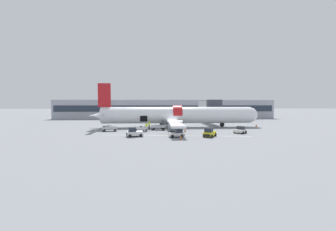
{
  "coord_description": "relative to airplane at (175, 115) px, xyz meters",
  "views": [
    {
      "loc": [
        -4.12,
        -48.63,
        5.66
      ],
      "look_at": [
        -1.27,
        -0.82,
        3.14
      ],
      "focal_mm": 22.0,
      "sensor_mm": 36.0,
      "label": 1
    }
  ],
  "objects": [
    {
      "name": "safety_cone_nose",
      "position": [
        20.82,
        -0.27,
        -2.6
      ],
      "size": [
        0.55,
        0.55,
        0.78
      ],
      "color": "black",
      "rests_on": "ground_plane"
    },
    {
      "name": "baggage_tug_lead",
      "position": [
        4.63,
        -15.51,
        -2.28
      ],
      "size": [
        2.88,
        3.38,
        1.6
      ],
      "color": "yellow",
      "rests_on": "ground_plane"
    },
    {
      "name": "baggage_tug_mid",
      "position": [
        11.88,
        -11.59,
        -2.37
      ],
      "size": [
        2.75,
        2.76,
        1.38
      ],
      "color": "silver",
      "rests_on": "ground_plane"
    },
    {
      "name": "baggage_cart_empty",
      "position": [
        -14.73,
        -6.81,
        -2.44
      ],
      "size": [
        4.12,
        2.29,
        1.13
      ],
      "color": "#B7BABF",
      "rests_on": "ground_plane"
    },
    {
      "name": "safety_cone_wingtip",
      "position": [
        1.27,
        -8.67,
        -2.63
      ],
      "size": [
        0.47,
        0.47,
        0.71
      ],
      "color": "black",
      "rests_on": "ground_plane"
    },
    {
      "name": "baggage_cart_queued",
      "position": [
        -8.2,
        -7.47,
        -2.42
      ],
      "size": [
        4.22,
        2.56,
        1.09
      ],
      "color": "silver",
      "rests_on": "ground_plane"
    },
    {
      "name": "airplane",
      "position": [
        0.0,
        0.0,
        0.0
      ],
      "size": [
        41.53,
        35.5,
        10.87
      ],
      "color": "white",
      "rests_on": "ground_plane"
    },
    {
      "name": "baggage_tug_rear",
      "position": [
        -1.2,
        -15.73,
        -2.36
      ],
      "size": [
        2.81,
        2.12,
        1.41
      ],
      "color": "white",
      "rests_on": "ground_plane"
    },
    {
      "name": "ground_crew_helper",
      "position": [
        -6.98,
        -4.78,
        -2.14
      ],
      "size": [
        0.55,
        0.42,
        1.57
      ],
      "color": "#2D2D33",
      "rests_on": "ground_plane"
    },
    {
      "name": "jet_bridge_stub",
      "position": [
        10.7,
        8.05,
        2.21
      ],
      "size": [
        3.87,
        14.11,
        6.99
      ],
      "color": "#4C4C51",
      "rests_on": "ground_plane"
    },
    {
      "name": "ground_crew_marshal",
      "position": [
        0.19,
        -2.46,
        -2.0
      ],
      "size": [
        0.59,
        0.59,
        1.83
      ],
      "color": "black",
      "rests_on": "ground_plane"
    },
    {
      "name": "baggage_tug_spare",
      "position": [
        -8.72,
        -14.58,
        -2.25
      ],
      "size": [
        3.16,
        2.53,
        1.66
      ],
      "color": "white",
      "rests_on": "ground_plane"
    },
    {
      "name": "safety_cone_engine_left",
      "position": [
        -0.72,
        -17.67,
        -2.7
      ],
      "size": [
        0.55,
        0.55,
        0.58
      ],
      "color": "black",
      "rests_on": "ground_plane"
    },
    {
      "name": "ground_plane",
      "position": [
        -0.75,
        -2.58,
        -2.97
      ],
      "size": [
        500.0,
        500.0,
        0.0
      ],
      "primitive_type": "plane",
      "color": "gray"
    },
    {
      "name": "ground_crew_loader_a",
      "position": [
        -1.54,
        -3.21,
        -2.13
      ],
      "size": [
        0.46,
        0.55,
        1.58
      ],
      "color": "#2D2D33",
      "rests_on": "ground_plane"
    },
    {
      "name": "ground_crew_supervisor",
      "position": [
        0.2,
        -4.75,
        -2.08
      ],
      "size": [
        0.44,
        0.59,
        1.69
      ],
      "color": "#2D2D33",
      "rests_on": "ground_plane"
    },
    {
      "name": "apron_marking_line",
      "position": [
        -1.49,
        -14.0,
        -2.96
      ],
      "size": [
        27.29,
        3.88,
        0.01
      ],
      "color": "silver",
      "rests_on": "ground_plane"
    },
    {
      "name": "terminal_strip",
      "position": [
        -0.75,
        34.8,
        0.82
      ],
      "size": [
        88.77,
        8.76,
        7.56
      ],
      "color": "#9EA3AD",
      "rests_on": "ground_plane"
    },
    {
      "name": "baggage_cart_loading",
      "position": [
        -4.2,
        -5.4,
        -2.37
      ],
      "size": [
        4.23,
        2.13,
        1.23
      ],
      "color": "#B7BABF",
      "rests_on": "ground_plane"
    },
    {
      "name": "ground_crew_loader_b",
      "position": [
        -1.47,
        -6.61,
        -1.99
      ],
      "size": [
        0.59,
        0.6,
        1.86
      ],
      "color": "#1E2338",
      "rests_on": "ground_plane"
    },
    {
      "name": "ground_crew_driver",
      "position": [
        -6.4,
        -3.73,
        -1.99
      ],
      "size": [
        0.47,
        0.65,
        1.86
      ],
      "color": "#2D2D33",
      "rests_on": "ground_plane"
    }
  ]
}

